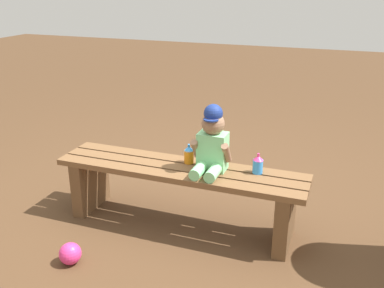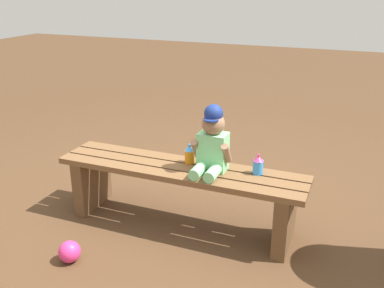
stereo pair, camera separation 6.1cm
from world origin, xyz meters
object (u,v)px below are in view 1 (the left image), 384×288
object	(u,v)px
sippy_cup_left	(189,154)
toy_ball	(70,254)
park_bench	(180,185)
sippy_cup_right	(258,164)
child_figure	(212,143)

from	to	relation	value
sippy_cup_left	toy_ball	distance (m)	0.90
park_bench	sippy_cup_right	size ratio (longest dim) A/B	12.54
park_bench	toy_ball	xyz separation A→B (m)	(-0.42, -0.60, -0.22)
child_figure	sippy_cup_right	size ratio (longest dim) A/B	3.26
park_bench	sippy_cup_left	size ratio (longest dim) A/B	12.54
child_figure	sippy_cup_right	xyz separation A→B (m)	(0.27, 0.06, -0.12)
child_figure	sippy_cup_left	bearing A→B (deg)	161.36
child_figure	sippy_cup_right	world-z (taller)	child_figure
toy_ball	park_bench	bearing A→B (deg)	55.09
park_bench	child_figure	distance (m)	0.36
park_bench	sippy_cup_right	world-z (taller)	sippy_cup_right
sippy_cup_right	toy_ball	xyz separation A→B (m)	(-0.88, -0.67, -0.40)
sippy_cup_left	toy_ball	size ratio (longest dim) A/B	1.01
park_bench	toy_ball	bearing A→B (deg)	-124.91
sippy_cup_left	toy_ball	world-z (taller)	sippy_cup_left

